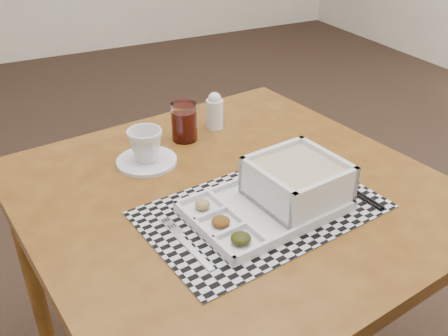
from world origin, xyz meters
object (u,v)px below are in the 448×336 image
Objects in this scene: creamer_bottle at (215,111)px; serving_tray at (289,189)px; cup at (145,145)px; dining_table at (232,212)px; juice_glass at (184,123)px.

serving_tray is at bearing -93.84° from creamer_bottle.
cup is (-0.21, 0.31, 0.01)m from serving_tray.
cup is 0.82× the size of creamer_bottle.
cup is at bearing -156.20° from creamer_bottle.
cup is at bearing 124.99° from dining_table.
creamer_bottle is at bearing 71.41° from dining_table.
serving_tray is 3.31× the size of creamer_bottle.
dining_table is 0.27m from cup.
juice_glass is (0.13, 0.08, -0.00)m from cup.
juice_glass is (-0.08, 0.39, 0.01)m from serving_tray.
serving_tray is 0.40m from juice_glass.
dining_table is 11.75× the size of cup.
serving_tray is 3.37× the size of juice_glass.
juice_glass is 0.98× the size of creamer_bottle.
creamer_bottle is at bearing 15.25° from juice_glass.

